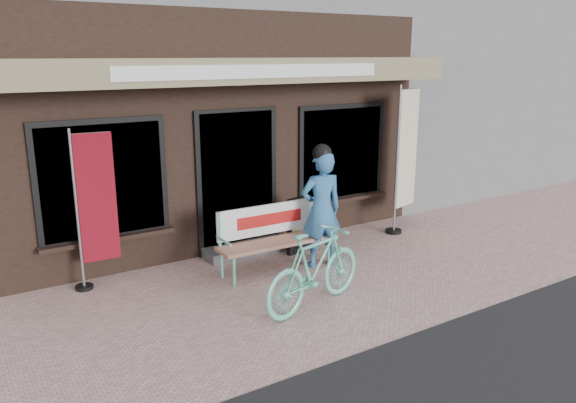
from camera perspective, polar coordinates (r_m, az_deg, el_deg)
ground at (r=7.31m, az=2.31°, el=-9.29°), size 70.00×70.00×0.00m
storefront at (r=11.11m, az=-12.75°, el=14.48°), size 7.00×6.77×6.00m
neighbor_right_near at (r=16.50m, az=16.31°, el=13.56°), size 10.00×7.00×5.60m
bench at (r=7.90m, az=-1.48°, el=-3.17°), size 1.72×0.47×0.93m
person at (r=7.96m, az=3.40°, el=-0.58°), size 0.68×0.51×1.78m
bicycle at (r=6.76m, az=2.74°, el=-6.84°), size 1.70×0.85×0.98m
nobori_red at (r=7.58m, az=-19.10°, el=-0.52°), size 0.62×0.24×2.10m
nobori_cream at (r=9.74m, az=11.81°, el=4.46°), size 0.74×0.34×2.50m
menu_stand at (r=8.59m, az=1.12°, el=-2.35°), size 0.45×0.18×0.88m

